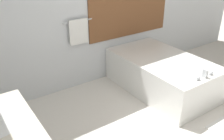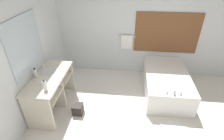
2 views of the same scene
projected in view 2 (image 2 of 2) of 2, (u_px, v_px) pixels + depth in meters
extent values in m
plane|color=silver|center=(135.00, 129.00, 3.58)|extent=(16.00, 16.00, 0.00)
cube|color=silver|center=(138.00, 29.00, 4.73)|extent=(7.40, 0.06, 2.70)
cube|color=brown|center=(167.00, 33.00, 4.67)|extent=(1.70, 0.02, 1.10)
cylinder|color=silver|center=(127.00, 36.00, 4.81)|extent=(0.50, 0.02, 0.02)
cube|color=white|center=(127.00, 42.00, 4.89)|extent=(0.32, 0.04, 0.40)
cube|color=silver|center=(13.00, 66.00, 3.06)|extent=(0.06, 7.40, 2.70)
cube|color=#B2C1CC|center=(25.00, 45.00, 3.33)|extent=(0.02, 1.10, 1.10)
cube|color=beige|center=(49.00, 77.00, 3.68)|extent=(0.63, 1.37, 0.05)
cube|color=beige|center=(51.00, 86.00, 3.81)|extent=(0.60, 1.30, 0.02)
cylinder|color=white|center=(53.00, 74.00, 3.88)|extent=(0.40, 0.40, 0.13)
cube|color=beige|center=(38.00, 115.00, 3.35)|extent=(0.58, 0.04, 0.80)
cube|color=beige|center=(52.00, 93.00, 3.91)|extent=(0.58, 0.04, 0.80)
cube|color=beige|center=(63.00, 76.00, 4.47)|extent=(0.58, 0.04, 0.80)
cylinder|color=white|center=(45.00, 94.00, 3.48)|extent=(0.13, 0.38, 0.13)
cylinder|color=white|center=(58.00, 75.00, 4.05)|extent=(0.13, 0.38, 0.13)
cylinder|color=silver|center=(45.00, 70.00, 3.85)|extent=(0.04, 0.04, 0.02)
cylinder|color=silver|center=(44.00, 67.00, 3.81)|extent=(0.02, 0.02, 0.16)
cube|color=silver|center=(45.00, 64.00, 3.76)|extent=(0.07, 0.01, 0.01)
cube|color=white|center=(166.00, 83.00, 4.44)|extent=(1.04, 1.79, 0.57)
ellipsoid|color=white|center=(167.00, 78.00, 4.37)|extent=(0.75, 1.29, 0.30)
cube|color=silver|center=(174.00, 92.00, 3.59)|extent=(0.04, 0.07, 0.12)
sphere|color=silver|center=(167.00, 93.00, 3.62)|extent=(0.06, 0.06, 0.06)
sphere|color=silver|center=(181.00, 94.00, 3.59)|extent=(0.06, 0.06, 0.06)
cylinder|color=silver|center=(45.00, 86.00, 3.23)|extent=(0.07, 0.07, 0.20)
cylinder|color=black|center=(44.00, 81.00, 3.17)|extent=(0.04, 0.04, 0.02)
cylinder|color=silver|center=(35.00, 73.00, 3.59)|extent=(0.07, 0.07, 0.20)
cylinder|color=black|center=(34.00, 69.00, 3.53)|extent=(0.04, 0.04, 0.02)
cube|color=#2D2823|center=(78.00, 109.00, 3.88)|extent=(0.22, 0.22, 0.24)
cube|color=white|center=(176.00, 139.00, 3.37)|extent=(0.52, 0.72, 0.02)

